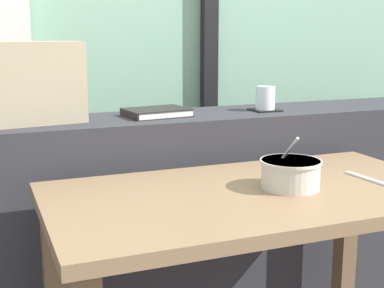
{
  "coord_description": "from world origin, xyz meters",
  "views": [
    {
      "loc": [
        -0.77,
        -1.23,
        1.12
      ],
      "look_at": [
        -0.09,
        0.49,
        0.74
      ],
      "focal_mm": 50.52,
      "sensor_mm": 36.0,
      "label": 1
    }
  ],
  "objects_px": {
    "juice_glass": "(265,99)",
    "fork_utensil": "(367,178)",
    "coaster_square": "(265,110)",
    "soup_bowl": "(291,175)",
    "breakfast_table": "(254,231)",
    "closed_book": "(156,112)",
    "throw_pillow": "(32,83)"
  },
  "relations": [
    {
      "from": "breakfast_table",
      "to": "juice_glass",
      "type": "relative_size",
      "value": 13.02
    },
    {
      "from": "fork_utensil",
      "to": "breakfast_table",
      "type": "bearing_deg",
      "value": 171.79
    },
    {
      "from": "throw_pillow",
      "to": "juice_glass",
      "type": "bearing_deg",
      "value": -1.35
    },
    {
      "from": "juice_glass",
      "to": "fork_utensil",
      "type": "relative_size",
      "value": 0.51
    },
    {
      "from": "juice_glass",
      "to": "fork_utensil",
      "type": "bearing_deg",
      "value": -85.49
    },
    {
      "from": "juice_glass",
      "to": "soup_bowl",
      "type": "distance_m",
      "value": 0.59
    },
    {
      "from": "juice_glass",
      "to": "closed_book",
      "type": "bearing_deg",
      "value": 177.09
    },
    {
      "from": "breakfast_table",
      "to": "closed_book",
      "type": "relative_size",
      "value": 4.84
    },
    {
      "from": "juice_glass",
      "to": "closed_book",
      "type": "height_order",
      "value": "juice_glass"
    },
    {
      "from": "breakfast_table",
      "to": "throw_pillow",
      "type": "bearing_deg",
      "value": 134.48
    },
    {
      "from": "fork_utensil",
      "to": "coaster_square",
      "type": "bearing_deg",
      "value": 90.24
    },
    {
      "from": "throw_pillow",
      "to": "fork_utensil",
      "type": "xyz_separation_m",
      "value": [
        0.88,
        -0.56,
        -0.26
      ]
    },
    {
      "from": "breakfast_table",
      "to": "juice_glass",
      "type": "xyz_separation_m",
      "value": [
        0.31,
        0.51,
        0.3
      ]
    },
    {
      "from": "throw_pillow",
      "to": "soup_bowl",
      "type": "xyz_separation_m",
      "value": [
        0.62,
        -0.55,
        -0.23
      ]
    },
    {
      "from": "breakfast_table",
      "to": "fork_utensil",
      "type": "height_order",
      "value": "fork_utensil"
    },
    {
      "from": "throw_pillow",
      "to": "soup_bowl",
      "type": "height_order",
      "value": "throw_pillow"
    },
    {
      "from": "juice_glass",
      "to": "throw_pillow",
      "type": "xyz_separation_m",
      "value": [
        -0.84,
        0.02,
        0.09
      ]
    },
    {
      "from": "coaster_square",
      "to": "throw_pillow",
      "type": "relative_size",
      "value": 0.31
    },
    {
      "from": "juice_glass",
      "to": "breakfast_table",
      "type": "bearing_deg",
      "value": -121.53
    },
    {
      "from": "throw_pillow",
      "to": "soup_bowl",
      "type": "distance_m",
      "value": 0.86
    },
    {
      "from": "breakfast_table",
      "to": "closed_book",
      "type": "height_order",
      "value": "closed_book"
    },
    {
      "from": "throw_pillow",
      "to": "fork_utensil",
      "type": "relative_size",
      "value": 1.88
    },
    {
      "from": "coaster_square",
      "to": "soup_bowl",
      "type": "relative_size",
      "value": 0.58
    },
    {
      "from": "throw_pillow",
      "to": "closed_book",
      "type": "bearing_deg",
      "value": 0.24
    },
    {
      "from": "coaster_square",
      "to": "fork_utensil",
      "type": "xyz_separation_m",
      "value": [
        0.04,
        -0.54,
        -0.13
      ]
    },
    {
      "from": "breakfast_table",
      "to": "juice_glass",
      "type": "height_order",
      "value": "juice_glass"
    },
    {
      "from": "closed_book",
      "to": "breakfast_table",
      "type": "bearing_deg",
      "value": -78.68
    },
    {
      "from": "throw_pillow",
      "to": "breakfast_table",
      "type": "bearing_deg",
      "value": -45.52
    },
    {
      "from": "closed_book",
      "to": "throw_pillow",
      "type": "height_order",
      "value": "throw_pillow"
    },
    {
      "from": "juice_glass",
      "to": "soup_bowl",
      "type": "bearing_deg",
      "value": -111.94
    },
    {
      "from": "fork_utensil",
      "to": "closed_book",
      "type": "bearing_deg",
      "value": 125.43
    },
    {
      "from": "juice_glass",
      "to": "soup_bowl",
      "type": "height_order",
      "value": "juice_glass"
    }
  ]
}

